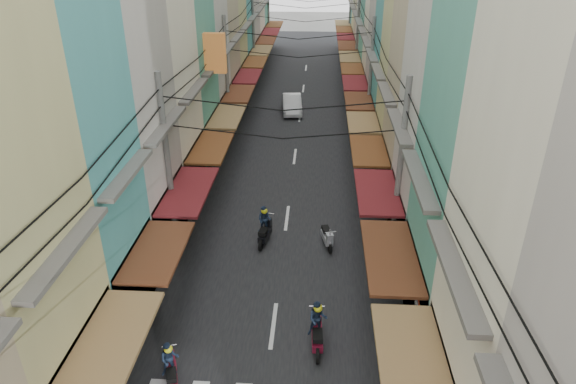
% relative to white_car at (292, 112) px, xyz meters
% --- Properties ---
extents(ground, '(160.00, 160.00, 0.00)m').
position_rel_white_car_xyz_m(ground, '(0.68, -23.10, 0.00)').
color(ground, slate).
rests_on(ground, ground).
extents(road, '(10.00, 80.00, 0.02)m').
position_rel_white_car_xyz_m(road, '(0.68, -3.10, 0.01)').
color(road, black).
rests_on(road, ground).
extents(sidewalk_left, '(3.00, 80.00, 0.06)m').
position_rel_white_car_xyz_m(sidewalk_left, '(-5.82, -3.10, 0.03)').
color(sidewalk_left, slate).
rests_on(sidewalk_left, ground).
extents(sidewalk_right, '(3.00, 80.00, 0.06)m').
position_rel_white_car_xyz_m(sidewalk_right, '(7.18, -3.10, 0.03)').
color(sidewalk_right, slate).
rests_on(sidewalk_right, ground).
extents(utility_poles, '(10.20, 66.13, 8.20)m').
position_rel_white_car_xyz_m(utility_poles, '(0.68, -8.09, 6.59)').
color(utility_poles, slate).
rests_on(utility_poles, ground).
extents(white_car, '(5.00, 2.36, 1.71)m').
position_rel_white_car_xyz_m(white_car, '(0.00, 0.00, 0.00)').
color(white_car, silver).
rests_on(white_car, ground).
extents(bicycle, '(1.80, 1.25, 1.16)m').
position_rel_white_car_xyz_m(bicycle, '(7.71, -25.52, 0.00)').
color(bicycle, black).
rests_on(bicycle, ground).
extents(moving_scooters, '(5.42, 10.50, 1.95)m').
position_rel_white_car_xyz_m(moving_scooters, '(0.46, -23.73, 0.56)').
color(moving_scooters, black).
rests_on(moving_scooters, ground).
extents(parked_scooters, '(13.13, 15.55, 1.01)m').
position_rel_white_car_xyz_m(parked_scooters, '(4.60, -26.48, 0.47)').
color(parked_scooters, black).
rests_on(parked_scooters, ground).
extents(pedestrians, '(11.79, 21.53, 2.19)m').
position_rel_white_car_xyz_m(pedestrians, '(-3.24, -22.47, 1.00)').
color(pedestrians, '#2C212C').
rests_on(pedestrians, ground).
extents(traffic_sign, '(0.10, 0.61, 2.77)m').
position_rel_white_car_xyz_m(traffic_sign, '(5.46, -26.61, 2.00)').
color(traffic_sign, slate).
rests_on(traffic_sign, ground).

